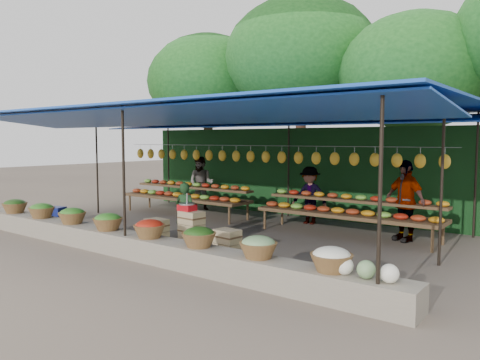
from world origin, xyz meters
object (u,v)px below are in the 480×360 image
Objects in this scene: crate_counter at (191,234)px; vendor_seated at (185,212)px; weighing_scale at (187,207)px; blue_crate_back at (55,212)px; blue_crate_front at (34,222)px.

crate_counter is 1.87× the size of vendor_seated.
crate_counter is at bearing 129.35° from vendor_seated.
blue_crate_back is (-5.52, 0.49, -0.70)m from weighing_scale.
vendor_seated is 5.08m from blue_crate_back.
vendor_seated is at bearing 12.54° from blue_crate_front.
blue_crate_front is at bearing -171.89° from crate_counter.
crate_counter is 4.68m from blue_crate_front.
blue_crate_back is at bearing -13.37° from vendor_seated.
vendor_seated reaches higher than blue_crate_back.
crate_counter is at bearing 0.00° from weighing_scale.
weighing_scale is at bearing 5.89° from blue_crate_front.
weighing_scale is 0.68× the size of blue_crate_back.
vendor_seated reaches higher than crate_counter.
weighing_scale is 5.59m from blue_crate_back.
vendor_seated is 2.54× the size of blue_crate_front.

